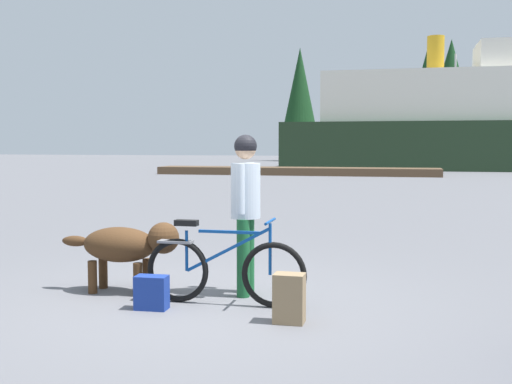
{
  "coord_description": "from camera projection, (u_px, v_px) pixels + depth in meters",
  "views": [
    {
      "loc": [
        1.94,
        -6.08,
        1.65
      ],
      "look_at": [
        0.21,
        1.34,
        1.05
      ],
      "focal_mm": 43.6,
      "sensor_mm": 36.0,
      "label": 1
    }
  ],
  "objects": [
    {
      "name": "bicycle",
      "position": [
        223.0,
        269.0,
        6.34
      ],
      "size": [
        1.69,
        0.44,
        0.89
      ],
      "color": "black",
      "rests_on": "ground_plane"
    },
    {
      "name": "handbag_pannier",
      "position": [
        152.0,
        293.0,
        6.18
      ],
      "size": [
        0.33,
        0.19,
        0.34
      ],
      "primitive_type": "cube",
      "rotation": [
        0.0,
        0.0,
        0.04
      ],
      "color": "navy",
      "rests_on": "ground_plane"
    },
    {
      "name": "pine_tree_far_left",
      "position": [
        300.0,
        93.0,
        59.84
      ],
      "size": [
        3.57,
        3.57,
        10.88
      ],
      "color": "#4C331E",
      "rests_on": "ground_plane"
    },
    {
      "name": "ferry_boat",
      "position": [
        485.0,
        122.0,
        40.0
      ],
      "size": [
        25.33,
        7.81,
        8.63
      ],
      "color": "#1E331E",
      "rests_on": "ground_plane"
    },
    {
      "name": "backpack",
      "position": [
        289.0,
        298.0,
        5.71
      ],
      "size": [
        0.28,
        0.2,
        0.46
      ],
      "primitive_type": "cube",
      "rotation": [
        0.0,
        0.0,
        -0.01
      ],
      "color": "#8C7251",
      "rests_on": "ground_plane"
    },
    {
      "name": "pine_tree_far_right",
      "position": [
        451.0,
        83.0,
        56.11
      ],
      "size": [
        4.28,
        4.28,
        11.07
      ],
      "color": "#4C331E",
      "rests_on": "ground_plane"
    },
    {
      "name": "dock_pier",
      "position": [
        296.0,
        171.0,
        33.08
      ],
      "size": [
        14.95,
        2.01,
        0.4
      ],
      "primitive_type": "cube",
      "color": "brown",
      "rests_on": "ground_plane"
    },
    {
      "name": "dog",
      "position": [
        127.0,
        245.0,
        6.86
      ],
      "size": [
        1.39,
        0.46,
        0.8
      ],
      "color": "#472D19",
      "rests_on": "ground_plane"
    },
    {
      "name": "person_cyclist",
      "position": [
        246.0,
        198.0,
        6.72
      ],
      "size": [
        0.32,
        0.53,
        1.75
      ],
      "color": "#19592D",
      "rests_on": "ground_plane"
    },
    {
      "name": "pine_tree_center",
      "position": [
        429.0,
        84.0,
        57.43
      ],
      "size": [
        4.01,
        4.01,
        11.2
      ],
      "color": "#4C331E",
      "rests_on": "ground_plane"
    },
    {
      "name": "pine_tree_mid_back",
      "position": [
        453.0,
        91.0,
        61.57
      ],
      "size": [
        3.81,
        3.81,
        10.69
      ],
      "color": "#4C331E",
      "rests_on": "ground_plane"
    },
    {
      "name": "ground_plane",
      "position": [
        207.0,
        302.0,
        6.47
      ],
      "size": [
        160.0,
        160.0,
        0.0
      ],
      "primitive_type": "plane",
      "color": "slate"
    },
    {
      "name": "sailboat_moored",
      "position": [
        453.0,
        160.0,
        45.11
      ],
      "size": [
        8.79,
        2.46,
        8.11
      ],
      "color": "navy",
      "rests_on": "ground_plane"
    }
  ]
}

